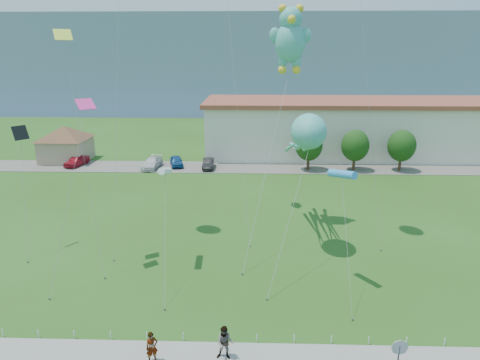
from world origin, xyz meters
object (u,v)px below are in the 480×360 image
stop_sign (399,352)px  parked_car_white (152,163)px  parked_car_blue (176,161)px  parked_car_black (208,164)px  pedestrian_left (152,347)px  pedestrian_right (225,343)px  warehouse (407,127)px  octopus_kite (306,139)px  teddy_bear_kite (290,38)px  pavilion (65,140)px  parked_car_red (77,161)px

stop_sign → parked_car_white: stop_sign is taller
parked_car_blue → parked_car_black: bearing=-29.0°
pedestrian_left → pedestrian_right: pedestrian_right is taller
pedestrian_left → parked_car_blue: (-5.48, 38.52, -0.19)m
pedestrian_left → stop_sign: bearing=-33.3°
pedestrian_right → warehouse: bearing=66.7°
parked_car_blue → parked_car_black: 4.62m
warehouse → octopus_kite: 37.72m
pedestrian_right → parked_car_black: 37.34m
pedestrian_left → teddy_bear_kite: size_ratio=0.09×
warehouse → octopus_kite: (-19.21, -32.15, 4.45)m
parked_car_white → parked_car_black: bearing=6.1°
stop_sign → parked_car_white: bearing=117.9°
pavilion → stop_sign: 53.90m
warehouse → pavilion: bearing=-173.2°
pedestrian_right → parked_car_blue: size_ratio=0.46×
stop_sign → octopus_kite: 17.61m
parked_car_red → octopus_kite: (28.26, -23.34, 7.80)m
warehouse → teddy_bear_kite: teddy_bear_kite is taller
warehouse → parked_car_white: bearing=-165.3°
teddy_bear_kite → stop_sign: bearing=-79.3°
parked_car_white → parked_car_blue: bearing=26.3°
pedestrian_right → pavilion: bearing=126.5°
parked_car_red → pedestrian_left: bearing=-49.6°
pedestrian_left → pedestrian_right: (3.65, 0.33, 0.08)m
pedestrian_left → parked_car_black: 37.39m
warehouse → octopus_kite: size_ratio=4.03×
pedestrian_right → parked_car_blue: (-9.13, 38.18, -0.27)m
parked_car_blue → parked_car_black: (4.48, -1.14, -0.02)m
pedestrian_left → parked_car_blue: size_ratio=0.41×
pavilion → parked_car_black: (20.72, -3.69, -2.31)m
parked_car_red → parked_car_white: size_ratio=0.89×
parked_car_red → octopus_kite: 37.47m
warehouse → parked_car_white: (-36.87, -9.70, -3.37)m
pedestrian_left → parked_car_black: size_ratio=0.42×
pavilion → parked_car_red: 4.40m
parked_car_red → teddy_bear_kite: bearing=-21.5°
parked_car_black → pavilion: bearing=167.7°
parked_car_white → teddy_bear_kite: 29.09m
warehouse → pedestrian_left: warehouse is taller
pavilion → parked_car_white: pavilion is taller
parked_car_blue → teddy_bear_kite: teddy_bear_kite is taller
warehouse → stop_sign: warehouse is taller
pavilion → stop_sign: size_ratio=3.68×
pedestrian_right → parked_car_red: (-22.84, 37.92, -0.23)m
parked_car_red → parked_car_black: size_ratio=1.06×
parked_car_white → parked_car_red: bearing=-178.7°
warehouse → parked_car_blue: 34.99m
stop_sign → octopus_kite: bearing=99.6°
parked_car_white → parked_car_black: size_ratio=1.19×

